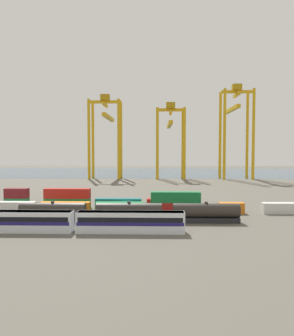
% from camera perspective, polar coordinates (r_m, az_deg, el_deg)
% --- Properties ---
extents(ground_plane, '(420.00, 420.00, 0.00)m').
position_cam_1_polar(ground_plane, '(126.34, -1.95, -3.97)').
color(ground_plane, '#5B564C').
extents(harbour_water, '(400.00, 110.00, 0.01)m').
position_cam_1_polar(harbour_water, '(235.09, -0.34, -0.77)').
color(harbour_water, '#384C60').
rests_on(harbour_water, ground_plane).
extents(passenger_train, '(40.91, 3.14, 3.90)m').
position_cam_1_polar(passenger_train, '(64.81, -12.16, -8.74)').
color(passenger_train, silver).
rests_on(passenger_train, ground_plane).
extents(freight_tank_row, '(46.77, 2.96, 4.42)m').
position_cam_1_polar(freight_tank_row, '(72.24, -3.09, -7.51)').
color(freight_tank_row, '#232326').
rests_on(freight_tank_row, ground_plane).
extents(shipping_container_0, '(12.10, 2.44, 2.60)m').
position_cam_1_polar(shipping_container_0, '(90.10, -22.06, -6.15)').
color(shipping_container_0, silver).
rests_on(shipping_container_0, ground_plane).
extents(shipping_container_1, '(12.10, 2.44, 2.60)m').
position_cam_1_polar(shipping_container_1, '(85.62, -13.67, -6.49)').
color(shipping_container_1, orange).
rests_on(shipping_container_1, ground_plane).
extents(shipping_container_2, '(12.10, 2.44, 2.60)m').
position_cam_1_polar(shipping_container_2, '(83.13, -4.56, -6.69)').
color(shipping_container_2, '#197538').
rests_on(shipping_container_2, ground_plane).
extents(shipping_container_3, '(12.10, 2.44, 2.60)m').
position_cam_1_polar(shipping_container_3, '(82.81, 4.86, -6.73)').
color(shipping_container_3, '#AD211C').
rests_on(shipping_container_3, ground_plane).
extents(shipping_container_4, '(12.10, 2.44, 2.60)m').
position_cam_1_polar(shipping_container_4, '(82.41, 4.87, -4.95)').
color(shipping_container_4, '#197538').
rests_on(shipping_container_4, shipping_container_3).
extents(shipping_container_5, '(6.04, 2.44, 2.60)m').
position_cam_1_polar(shipping_container_5, '(84.68, 14.11, -6.60)').
color(shipping_container_5, orange).
rests_on(shipping_container_5, ground_plane).
extents(shipping_container_6, '(12.10, 2.44, 2.60)m').
position_cam_1_polar(shipping_container_6, '(88.60, 22.74, -6.31)').
color(shipping_container_6, silver).
rests_on(shipping_container_6, ground_plane).
extents(shipping_container_7, '(6.04, 2.44, 2.60)m').
position_cam_1_polar(shipping_container_7, '(96.35, -21.24, -5.56)').
color(shipping_container_7, '#197538').
rests_on(shipping_container_7, ground_plane).
extents(shipping_container_8, '(6.04, 2.44, 2.60)m').
position_cam_1_polar(shipping_container_8, '(96.01, -21.26, -4.02)').
color(shipping_container_8, maroon).
rests_on(shipping_container_8, shipping_container_7).
extents(shipping_container_9, '(12.10, 2.44, 2.60)m').
position_cam_1_polar(shipping_container_9, '(91.98, -13.37, -5.83)').
color(shipping_container_9, '#197538').
rests_on(shipping_container_9, ground_plane).
extents(shipping_container_10, '(12.10, 2.44, 2.60)m').
position_cam_1_polar(shipping_container_10, '(91.62, -13.38, -4.22)').
color(shipping_container_10, '#AD211C').
rests_on(shipping_container_10, shipping_container_9).
extents(shipping_container_11, '(12.10, 2.44, 2.60)m').
position_cam_1_polar(shipping_container_11, '(89.47, -4.88, -6.01)').
color(shipping_container_11, '#146066').
rests_on(shipping_container_11, ground_plane).
extents(shipping_container_12, '(12.10, 2.44, 2.60)m').
position_cam_1_polar(shipping_container_12, '(89.00, 3.90, -6.05)').
color(shipping_container_12, '#AD211C').
rests_on(shipping_container_12, ground_plane).
extents(gantry_crane_west, '(17.51, 37.87, 45.87)m').
position_cam_1_polar(gantry_crane_west, '(189.07, -6.96, 6.89)').
color(gantry_crane_west, gold).
rests_on(gantry_crane_west, ground_plane).
extents(gantry_crane_central, '(15.92, 37.67, 41.42)m').
position_cam_1_polar(gantry_crane_central, '(187.33, 3.97, 6.09)').
color(gantry_crane_central, gold).
rests_on(gantry_crane_central, ground_plane).
extents(gantry_crane_east, '(16.69, 34.48, 51.01)m').
position_cam_1_polar(gantry_crane_east, '(191.51, 14.80, 7.57)').
color(gantry_crane_east, gold).
rests_on(gantry_crane_east, ground_plane).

